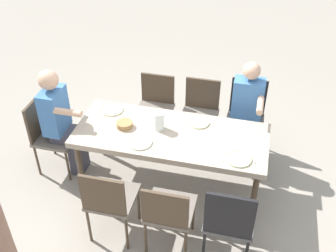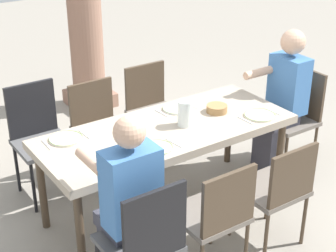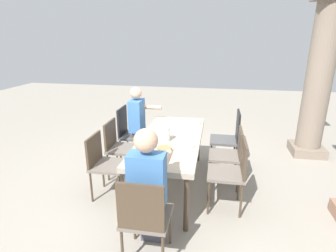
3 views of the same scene
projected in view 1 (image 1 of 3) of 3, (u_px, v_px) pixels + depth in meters
The scene contains 25 objects.
ground_plane at pixel (171, 185), 4.68m from camera, with size 16.00×16.00×0.00m, color gray.
dining_table at pixel (171, 138), 4.27m from camera, with size 2.00×0.82×0.75m.
chair_west_north at pixel (229, 219), 3.56m from camera, with size 0.44×0.44×0.96m.
chair_west_south at pixel (246, 114), 4.87m from camera, with size 0.44×0.44×0.94m.
chair_mid_north at pixel (168, 211), 3.70m from camera, with size 0.44×0.44×0.86m.
chair_mid_south at pixel (200, 110), 4.98m from camera, with size 0.44×0.44×0.87m.
chair_east_north at pixel (109, 199), 3.79m from camera, with size 0.44×0.44×0.90m.
chair_east_south at pixel (155, 104), 5.09m from camera, with size 0.44×0.44×0.86m.
chair_head_east at pixel (49, 131), 4.64m from camera, with size 0.44×0.44×0.91m.
diner_woman_green at pixel (246, 113), 4.61m from camera, with size 0.35×0.49×1.29m.
diner_man_white at pixel (61, 120), 4.48m from camera, with size 0.50×0.35×1.31m.
plate_0 at pixel (239, 159), 3.89m from camera, with size 0.25×0.25×0.02m.
fork_0 at pixel (255, 162), 3.87m from camera, with size 0.02×0.17×0.01m, color silver.
spoon_0 at pixel (223, 157), 3.93m from camera, with size 0.02×0.17×0.01m, color silver.
plate_1 at pixel (199, 122), 4.37m from camera, with size 0.23×0.23×0.02m.
fork_1 at pixel (213, 125), 4.34m from camera, with size 0.02×0.17×0.01m, color silver.
spoon_1 at pixel (185, 121), 4.40m from camera, with size 0.02×0.17×0.01m, color silver.
plate_2 at pixel (140, 142), 4.09m from camera, with size 0.24×0.24×0.02m.
fork_2 at pixel (155, 145), 4.07m from camera, with size 0.02×0.17×0.01m, color silver.
spoon_2 at pixel (126, 141), 4.12m from camera, with size 0.02×0.17×0.01m, color silver.
plate_3 at pixel (112, 110), 4.55m from camera, with size 0.25×0.25×0.02m.
fork_3 at pixel (125, 112), 4.53m from camera, with size 0.02×0.17×0.01m, color silver.
spoon_3 at pixel (99, 108), 4.59m from camera, with size 0.02×0.17×0.01m, color silver.
water_pitcher at pixel (159, 122), 4.24m from camera, with size 0.11×0.11×0.20m.
bread_basket at pixel (125, 124), 4.30m from camera, with size 0.17×0.17×0.06m, color #9E7547.
Camera 1 is at (-0.76, 3.25, 3.34)m, focal length 43.75 mm.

